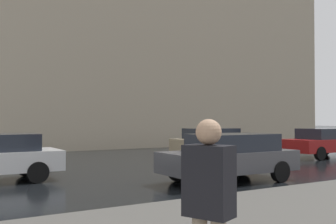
% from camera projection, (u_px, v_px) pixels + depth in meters
% --- Properties ---
extents(haussmann_block_corner, '(14.91, 29.30, 18.08)m').
position_uv_depth(haussmann_block_corner, '(123.00, 36.00, 32.98)').
color(haussmann_block_corner, tan).
rests_on(haussmann_block_corner, ground_plane).
extents(car_champagne, '(1.85, 4.10, 1.41)m').
position_uv_depth(car_champagne, '(213.00, 142.00, 19.52)').
color(car_champagne, tan).
rests_on(car_champagne, ground_plane).
extents(car_dark_grey, '(1.85, 4.10, 1.41)m').
position_uv_depth(car_dark_grey, '(230.00, 156.00, 11.68)').
color(car_dark_grey, '#4C4C51').
rests_on(car_dark_grey, ground_plane).
extents(car_red, '(1.85, 4.10, 1.41)m').
position_uv_depth(car_red, '(323.00, 142.00, 19.24)').
color(car_red, maroon).
rests_on(car_red, ground_plane).
extents(pedestrian_approaching_kerb, '(0.46, 0.38, 1.68)m').
position_uv_depth(pedestrian_approaching_kerb, '(209.00, 202.00, 3.32)').
color(pedestrian_approaching_kerb, black).
rests_on(pedestrian_approaching_kerb, sidewalk_pavement).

